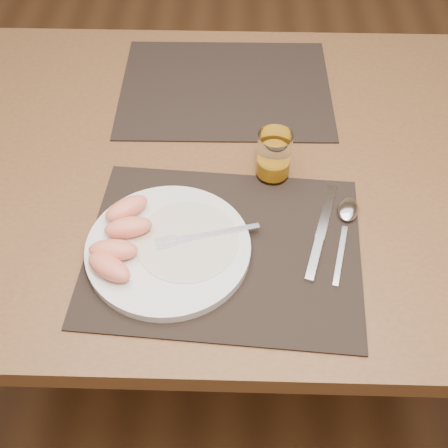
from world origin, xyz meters
TOP-DOWN VIEW (x-y plane):
  - ground at (0.00, 0.00)m, footprint 5.00×5.00m
  - table at (0.00, 0.00)m, footprint 1.40×0.90m
  - placemat_near at (-0.00, -0.22)m, footprint 0.47×0.38m
  - placemat_far at (-0.01, 0.22)m, footprint 0.45×0.36m
  - plate at (-0.09, -0.23)m, footprint 0.27×0.27m
  - plate_dressing at (-0.06, -0.22)m, footprint 0.17×0.17m
  - fork at (-0.04, -0.21)m, footprint 0.17×0.06m
  - knife at (0.16, -0.20)m, footprint 0.07×0.22m
  - spoon at (0.21, -0.15)m, footprint 0.07×0.19m
  - juice_glass at (0.08, -0.04)m, footprint 0.06×0.06m
  - grapefruit_wedges at (-0.17, -0.23)m, footprint 0.10×0.20m

SIDE VIEW (x-z plane):
  - ground at x=0.00m, z-range 0.00..0.00m
  - table at x=0.00m, z-range 0.29..1.04m
  - placemat_near at x=0.00m, z-range 0.75..0.75m
  - placemat_far at x=-0.01m, z-range 0.75..0.75m
  - knife at x=0.16m, z-range 0.75..0.76m
  - spoon at x=0.21m, z-range 0.75..0.77m
  - plate at x=-0.09m, z-range 0.75..0.77m
  - plate_dressing at x=-0.06m, z-range 0.77..0.77m
  - fork at x=-0.04m, z-range 0.77..0.77m
  - grapefruit_wedges at x=-0.17m, z-range 0.77..0.80m
  - juice_glass at x=0.08m, z-range 0.75..0.84m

